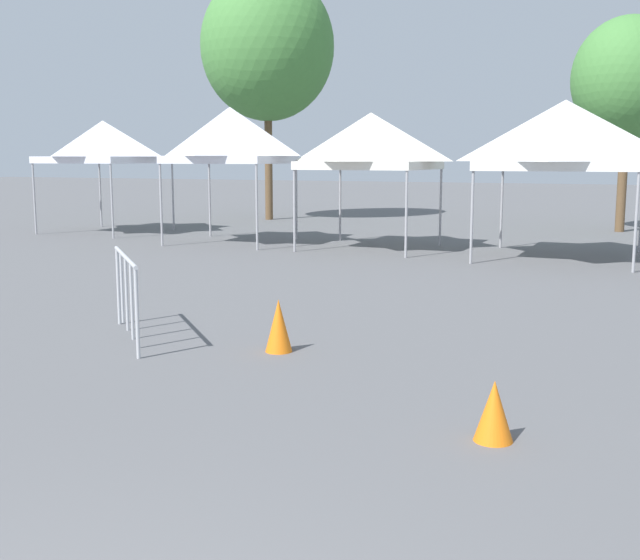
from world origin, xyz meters
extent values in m
cylinder|color=#9E9EA3|center=(-14.94, 16.38, 1.15)|extent=(0.06, 0.06, 2.30)
cylinder|color=#9E9EA3|center=(-12.04, 16.31, 1.15)|extent=(0.06, 0.06, 2.30)
cylinder|color=#9E9EA3|center=(-14.87, 19.28, 1.15)|extent=(0.06, 0.06, 2.30)
cylinder|color=#9E9EA3|center=(-11.97, 19.21, 1.15)|extent=(0.06, 0.06, 2.30)
pyramid|color=white|center=(-13.46, 17.80, 2.83)|extent=(3.12, 3.12, 1.07)
cube|color=white|center=(-13.46, 17.80, 2.20)|extent=(3.09, 3.09, 0.20)
cylinder|color=#9E9EA3|center=(-9.65, 15.25, 1.16)|extent=(0.06, 0.06, 2.31)
cylinder|color=#9E9EA3|center=(-6.96, 15.45, 1.16)|extent=(0.06, 0.06, 2.31)
cylinder|color=#9E9EA3|center=(-9.84, 17.94, 1.16)|extent=(0.06, 0.06, 2.31)
cylinder|color=#9E9EA3|center=(-7.16, 18.13, 1.16)|extent=(0.06, 0.06, 2.31)
pyramid|color=white|center=(-8.40, 16.69, 2.95)|extent=(3.02, 3.02, 1.27)
cube|color=white|center=(-8.40, 16.69, 2.21)|extent=(2.99, 2.99, 0.20)
cylinder|color=#9E9EA3|center=(-5.97, 15.52, 1.09)|extent=(0.06, 0.06, 2.18)
cylinder|color=#9E9EA3|center=(-3.14, 15.49, 1.09)|extent=(0.06, 0.06, 2.18)
cylinder|color=#9E9EA3|center=(-5.94, 18.35, 1.09)|extent=(0.06, 0.06, 2.18)
cylinder|color=#9E9EA3|center=(-3.11, 18.31, 1.09)|extent=(0.06, 0.06, 2.18)
pyramid|color=white|center=(-4.54, 16.92, 2.77)|extent=(3.01, 3.01, 1.18)
cube|color=white|center=(-4.54, 16.92, 2.08)|extent=(2.98, 2.98, 0.20)
cylinder|color=#9E9EA3|center=(-1.56, 15.09, 1.09)|extent=(0.06, 0.06, 2.19)
cylinder|color=#9E9EA3|center=(1.71, 15.08, 1.09)|extent=(0.06, 0.06, 2.19)
cylinder|color=#9E9EA3|center=(-1.55, 18.36, 1.09)|extent=(0.06, 0.06, 2.19)
pyramid|color=white|center=(0.08, 16.72, 2.86)|extent=(3.44, 3.44, 1.34)
cube|color=white|center=(0.08, 16.72, 2.09)|extent=(3.41, 3.41, 0.20)
cylinder|color=brown|center=(-11.16, 24.20, 2.15)|extent=(0.28, 0.28, 4.29)
ellipsoid|color=#47843D|center=(-11.16, 24.20, 6.20)|extent=(4.78, 4.78, 5.26)
cylinder|color=brown|center=(0.98, 24.27, 1.65)|extent=(0.28, 0.28, 3.29)
ellipsoid|color=#47843D|center=(0.98, 24.27, 4.63)|extent=(3.34, 3.34, 3.68)
cylinder|color=#B7BABF|center=(-3.87, 6.27, 1.05)|extent=(1.49, 1.55, 0.05)
cylinder|color=#B7BABF|center=(-3.18, 5.55, 0.53)|extent=(0.04, 0.04, 1.05)
cylinder|color=#B7BABF|center=(-4.56, 6.98, 0.53)|extent=(0.04, 0.04, 1.05)
cylinder|color=#B7BABF|center=(-3.51, 5.89, 0.58)|extent=(0.04, 0.04, 0.92)
cylinder|color=#B7BABF|center=(-3.87, 6.27, 0.58)|extent=(0.04, 0.04, 0.92)
cylinder|color=#B7BABF|center=(-4.24, 6.64, 0.58)|extent=(0.04, 0.04, 0.92)
cone|color=orange|center=(1.05, 4.54, 0.25)|extent=(0.32, 0.32, 0.50)
cone|color=orange|center=(-1.86, 6.48, 0.31)|extent=(0.32, 0.32, 0.63)
camera|label=1|loc=(2.20, -1.57, 2.26)|focal=43.97mm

